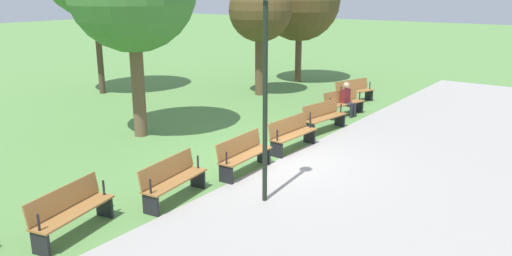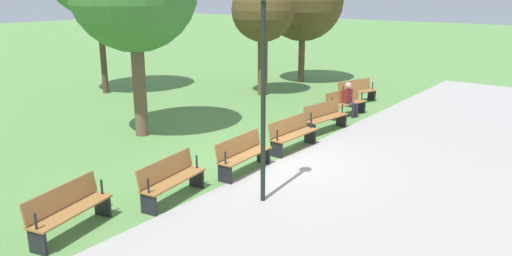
{
  "view_description": "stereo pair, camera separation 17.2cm",
  "coord_description": "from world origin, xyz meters",
  "px_view_note": "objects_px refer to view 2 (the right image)",
  "views": [
    {
      "loc": [
        10.25,
        6.88,
        4.32
      ],
      "look_at": [
        0.0,
        -0.52,
        0.8
      ],
      "focal_mm": 35.0,
      "sensor_mm": 36.0,
      "label": 1
    },
    {
      "loc": [
        10.15,
        7.02,
        4.32
      ],
      "look_at": [
        0.0,
        -0.52,
        0.8
      ],
      "focal_mm": 35.0,
      "sensor_mm": 36.0,
      "label": 2
    }
  ],
  "objects_px": {
    "bench_0": "(356,91)",
    "tree_0": "(303,0)",
    "bench_3": "(292,133)",
    "tree_4": "(263,11)",
    "bench_4": "(243,154)",
    "bench_1": "(345,103)",
    "bench_6": "(68,209)",
    "bench_2": "(325,116)",
    "bench_5": "(171,178)",
    "person_seated": "(349,99)",
    "lamp_post": "(263,57)"
  },
  "relations": [
    {
      "from": "bench_4",
      "to": "tree_0",
      "type": "height_order",
      "value": "tree_0"
    },
    {
      "from": "bench_3",
      "to": "bench_5",
      "type": "relative_size",
      "value": 0.98
    },
    {
      "from": "bench_0",
      "to": "tree_4",
      "type": "relative_size",
      "value": 0.38
    },
    {
      "from": "bench_3",
      "to": "tree_4",
      "type": "height_order",
      "value": "tree_4"
    },
    {
      "from": "person_seated",
      "to": "bench_4",
      "type": "bearing_deg",
      "value": 16.8
    },
    {
      "from": "bench_1",
      "to": "bench_2",
      "type": "height_order",
      "value": "same"
    },
    {
      "from": "bench_2",
      "to": "bench_1",
      "type": "bearing_deg",
      "value": -161.95
    },
    {
      "from": "bench_4",
      "to": "person_seated",
      "type": "distance_m",
      "value": 6.64
    },
    {
      "from": "lamp_post",
      "to": "bench_6",
      "type": "bearing_deg",
      "value": -31.13
    },
    {
      "from": "bench_1",
      "to": "bench_3",
      "type": "xyz_separation_m",
      "value": [
        4.39,
        0.6,
        0.0
      ]
    },
    {
      "from": "bench_6",
      "to": "tree_4",
      "type": "relative_size",
      "value": 0.38
    },
    {
      "from": "bench_1",
      "to": "tree_0",
      "type": "xyz_separation_m",
      "value": [
        -4.85,
        -4.8,
        3.36
      ]
    },
    {
      "from": "person_seated",
      "to": "tree_4",
      "type": "bearing_deg",
      "value": -91.88
    },
    {
      "from": "bench_1",
      "to": "bench_6",
      "type": "relative_size",
      "value": 1.0
    },
    {
      "from": "bench_3",
      "to": "tree_0",
      "type": "xyz_separation_m",
      "value": [
        -9.24,
        -5.4,
        3.36
      ]
    },
    {
      "from": "tree_0",
      "to": "tree_4",
      "type": "xyz_separation_m",
      "value": [
        3.61,
        0.31,
        -0.37
      ]
    },
    {
      "from": "bench_1",
      "to": "tree_4",
      "type": "xyz_separation_m",
      "value": [
        -1.24,
        -4.49,
        2.98
      ]
    },
    {
      "from": "bench_3",
      "to": "bench_4",
      "type": "relative_size",
      "value": 1.0
    },
    {
      "from": "bench_1",
      "to": "lamp_post",
      "type": "xyz_separation_m",
      "value": [
        7.71,
        1.99,
        2.57
      ]
    },
    {
      "from": "tree_4",
      "to": "lamp_post",
      "type": "distance_m",
      "value": 11.05
    },
    {
      "from": "bench_3",
      "to": "bench_4",
      "type": "bearing_deg",
      "value": 2.59
    },
    {
      "from": "bench_5",
      "to": "person_seated",
      "type": "relative_size",
      "value": 1.49
    },
    {
      "from": "bench_0",
      "to": "bench_3",
      "type": "relative_size",
      "value": 1.02
    },
    {
      "from": "person_seated",
      "to": "tree_4",
      "type": "relative_size",
      "value": 0.25
    },
    {
      "from": "bench_3",
      "to": "bench_6",
      "type": "bearing_deg",
      "value": -2.56
    },
    {
      "from": "person_seated",
      "to": "lamp_post",
      "type": "distance_m",
      "value": 8.29
    },
    {
      "from": "bench_0",
      "to": "bench_6",
      "type": "relative_size",
      "value": 1.0
    },
    {
      "from": "bench_0",
      "to": "tree_0",
      "type": "bearing_deg",
      "value": -104.64
    },
    {
      "from": "bench_2",
      "to": "tree_4",
      "type": "relative_size",
      "value": 0.37
    },
    {
      "from": "bench_0",
      "to": "bench_6",
      "type": "height_order",
      "value": "same"
    },
    {
      "from": "lamp_post",
      "to": "bench_4",
      "type": "bearing_deg",
      "value": -128.25
    },
    {
      "from": "bench_0",
      "to": "bench_4",
      "type": "bearing_deg",
      "value": 25.83
    },
    {
      "from": "bench_6",
      "to": "bench_5",
      "type": "bearing_deg",
      "value": 156.77
    },
    {
      "from": "bench_1",
      "to": "bench_6",
      "type": "bearing_deg",
      "value": 12.94
    },
    {
      "from": "bench_6",
      "to": "bench_4",
      "type": "bearing_deg",
      "value": 159.34
    },
    {
      "from": "bench_0",
      "to": "person_seated",
      "type": "relative_size",
      "value": 1.51
    },
    {
      "from": "bench_2",
      "to": "bench_4",
      "type": "relative_size",
      "value": 1.02
    },
    {
      "from": "tree_0",
      "to": "tree_4",
      "type": "bearing_deg",
      "value": 4.89
    },
    {
      "from": "bench_6",
      "to": "person_seated",
      "type": "distance_m",
      "value": 11.01
    },
    {
      "from": "lamp_post",
      "to": "tree_0",
      "type": "bearing_deg",
      "value": -151.59
    },
    {
      "from": "bench_0",
      "to": "bench_6",
      "type": "xyz_separation_m",
      "value": [
        13.14,
        0.59,
        0.0
      ]
    },
    {
      "from": "bench_1",
      "to": "tree_4",
      "type": "bearing_deg",
      "value": -92.47
    },
    {
      "from": "bench_6",
      "to": "tree_4",
      "type": "height_order",
      "value": "tree_4"
    },
    {
      "from": "bench_2",
      "to": "tree_0",
      "type": "height_order",
      "value": "tree_0"
    },
    {
      "from": "bench_0",
      "to": "tree_0",
      "type": "xyz_separation_m",
      "value": [
        -2.71,
        -4.21,
        3.36
      ]
    },
    {
      "from": "bench_5",
      "to": "person_seated",
      "type": "bearing_deg",
      "value": 173.84
    },
    {
      "from": "bench_1",
      "to": "bench_4",
      "type": "relative_size",
      "value": 1.02
    },
    {
      "from": "bench_2",
      "to": "person_seated",
      "type": "relative_size",
      "value": 1.49
    },
    {
      "from": "bench_3",
      "to": "bench_6",
      "type": "height_order",
      "value": "same"
    },
    {
      "from": "tree_0",
      "to": "bench_2",
      "type": "bearing_deg",
      "value": 36.49
    }
  ]
}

